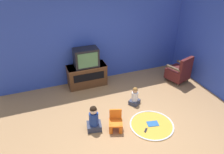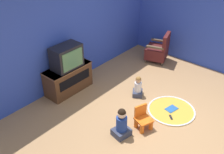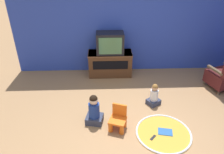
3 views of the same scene
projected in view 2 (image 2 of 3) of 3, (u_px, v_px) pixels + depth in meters
name	position (u px, v px, depth m)	size (l,w,h in m)	color
ground_plane	(161.00, 120.00, 5.43)	(30.00, 30.00, 0.00)	#9E754C
wall_back	(69.00, 32.00, 6.15)	(5.83, 0.12, 2.55)	#2D47B2
tv_cabinet	(68.00, 78.00, 6.19)	(1.14, 0.50, 0.64)	#4C2D19
television	(67.00, 57.00, 5.87)	(0.69, 0.42, 0.54)	black
black_armchair	(158.00, 50.00, 7.47)	(0.72, 0.72, 0.85)	brown
yellow_kid_chair	(143.00, 120.00, 5.16)	(0.38, 0.37, 0.48)	orange
play_mat	(171.00, 110.00, 5.69)	(1.03, 1.03, 0.04)	gold
child_watching_left	(122.00, 124.00, 4.93)	(0.37, 0.34, 0.63)	#33384C
child_watching_center	(138.00, 87.00, 6.07)	(0.34, 0.33, 0.51)	#33384C
book	(171.00, 109.00, 5.72)	(0.29, 0.23, 0.02)	#235699
remote_control	(171.00, 117.00, 5.49)	(0.13, 0.14, 0.02)	black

